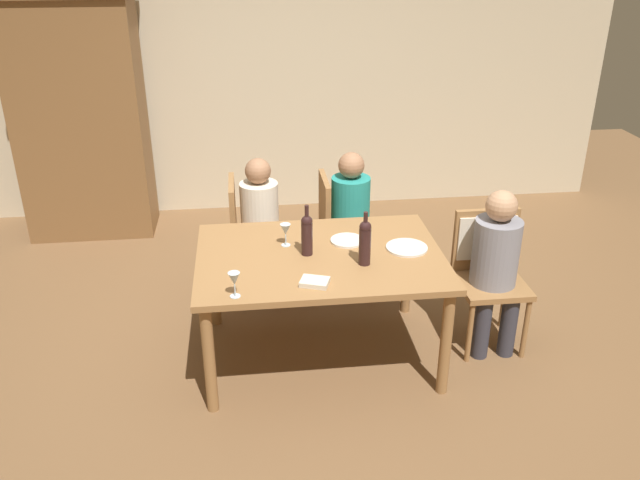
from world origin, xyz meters
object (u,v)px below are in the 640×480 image
armoire_cabinet (81,116)px  wine_glass_centre (285,230)px  chair_right_end (487,258)px  wine_glass_near_left (234,280)px  person_man_bearded (354,211)px  person_woman_host (496,261)px  chair_far_left (249,229)px  wine_bottle_dark_red (365,241)px  dinner_plate_guest_left (347,240)px  chair_far_right (339,225)px  dinner_plate_host (407,248)px  handbag (306,275)px  dining_table (320,266)px  wine_bottle_tall_green (307,233)px  person_man_guest (263,216)px

armoire_cabinet → wine_glass_centre: bearing=-52.1°
chair_right_end → wine_glass_near_left: size_ratio=6.17×
person_man_bearded → wine_glass_near_left: (-0.90, -1.39, 0.22)m
person_woman_host → person_man_bearded: size_ratio=1.01×
chair_far_left → wine_bottle_dark_red: size_ratio=2.69×
person_woman_host → person_man_bearded: person_woman_host is taller
chair_far_left → dinner_plate_guest_left: size_ratio=4.17×
chair_far_right → person_man_bearded: bearing=90.0°
armoire_cabinet → dinner_plate_host: bearing=-43.2°
chair_right_end → handbag: 1.49m
dining_table → wine_bottle_tall_green: size_ratio=4.67×
wine_glass_centre → dinner_plate_guest_left: 0.42m
person_man_guest → handbag: 0.62m
wine_glass_near_left → chair_far_left: bearing=86.1°
person_man_guest → dinner_plate_guest_left: person_man_guest is taller
wine_bottle_tall_green → handbag: size_ratio=1.18×
chair_far_left → handbag: bearing=90.0°
wine_bottle_tall_green → wine_bottle_dark_red: wine_bottle_dark_red is taller
chair_right_end → person_man_guest: (-1.47, 0.81, 0.04)m
person_man_bearded → wine_glass_centre: 0.99m
dining_table → chair_right_end: 1.16m
dining_table → chair_far_right: size_ratio=1.68×
chair_right_end → person_woman_host: 0.16m
armoire_cabinet → dinner_plate_guest_left: size_ratio=9.87×
chair_far_left → wine_bottle_tall_green: 1.05m
person_man_bearded → person_man_guest: person_man_bearded is taller
chair_far_right → wine_glass_near_left: chair_far_right is taller
dining_table → wine_bottle_tall_green: (-0.08, 0.01, 0.23)m
wine_glass_near_left → person_man_guest: bearing=81.5°
chair_far_right → wine_bottle_tall_green: (-0.34, -0.92, 0.36)m
wine_bottle_tall_green → wine_glass_centre: (-0.12, 0.14, -0.04)m
armoire_cabinet → chair_far_right: 2.60m
wine_bottle_dark_red → dinner_plate_guest_left: (-0.05, 0.33, -0.15)m
person_man_guest → person_man_bearded: bearing=90.0°
dining_table → wine_glass_centre: 0.32m
dining_table → wine_glass_centre: size_ratio=10.36×
chair_far_right → person_woman_host: size_ratio=0.82×
person_woman_host → chair_right_end: bearing=-90.0°
chair_right_end → handbag: size_ratio=3.29×
person_man_guest → handbag: size_ratio=3.90×
wine_glass_centre → dining_table: bearing=-37.6°
person_man_bearded → wine_glass_near_left: size_ratio=7.46×
chair_far_right → wine_bottle_dark_red: size_ratio=2.69×
person_man_guest → wine_glass_near_left: 1.43m
chair_right_end → person_man_guest: 1.68m
wine_bottle_dark_red → wine_glass_centre: wine_bottle_dark_red is taller
armoire_cabinet → person_man_bearded: bearing=-31.4°
wine_bottle_tall_green → wine_glass_near_left: size_ratio=2.22×
chair_far_right → person_man_bearded: (0.11, -0.00, 0.11)m
dining_table → chair_right_end: size_ratio=1.68×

